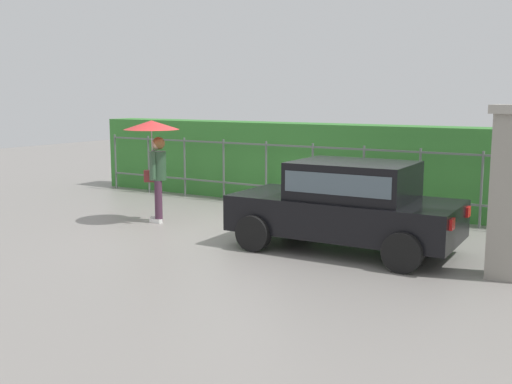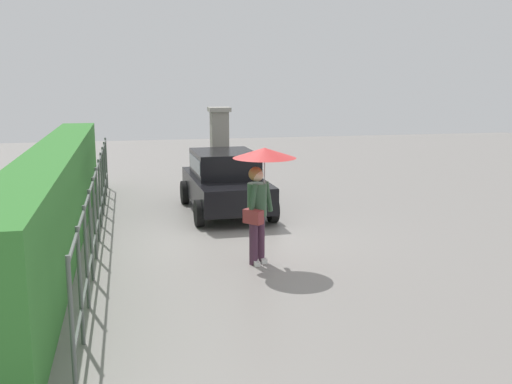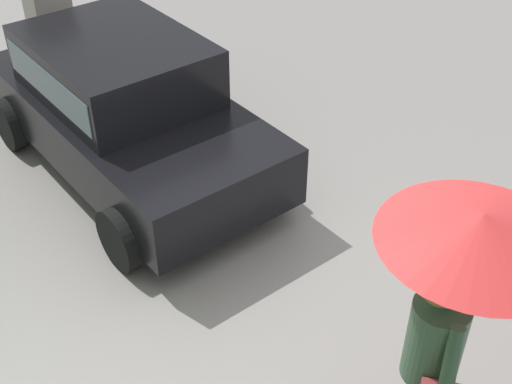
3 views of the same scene
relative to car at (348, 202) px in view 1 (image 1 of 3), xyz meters
The scene contains 6 objects.
ground_plane 2.53m from the car, behind, with size 40.00×40.00×0.00m, color gray.
car is the anchor object (origin of this frame).
pedestrian 4.27m from the car, behind, with size 1.10×1.10×2.06m.
gate_pillar 2.58m from the car, ahead, with size 0.60×0.60×2.42m.
fence_section 3.60m from the car, 125.94° to the left, with size 12.11×0.05×1.50m.
hedge_row 4.25m from the car, 119.86° to the left, with size 13.06×0.90×1.90m, color #387F33.
Camera 1 is at (6.36, -9.34, 2.53)m, focal length 42.88 mm.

